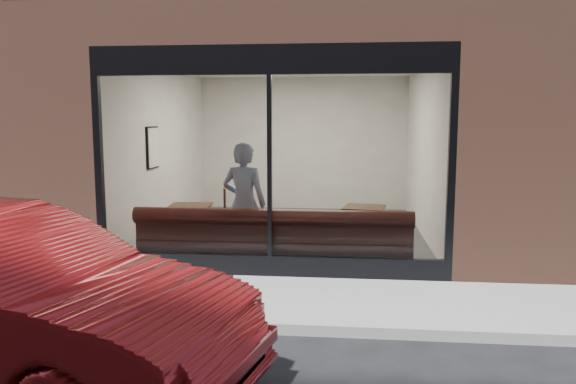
# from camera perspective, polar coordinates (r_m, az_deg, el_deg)

# --- Properties ---
(ground) EXTENTS (120.00, 120.00, 0.00)m
(ground) POSITION_cam_1_polar(r_m,az_deg,el_deg) (6.10, -4.50, -13.83)
(ground) COLOR black
(ground) RESTS_ON ground
(sidewalk_near) EXTENTS (40.00, 2.00, 0.01)m
(sidewalk_near) POSITION_cam_1_polar(r_m,az_deg,el_deg) (7.03, -3.00, -10.84)
(sidewalk_near) COLOR gray
(sidewalk_near) RESTS_ON ground
(kerb_near) EXTENTS (40.00, 0.10, 0.12)m
(kerb_near) POSITION_cam_1_polar(r_m,az_deg,el_deg) (6.03, -4.60, -13.47)
(kerb_near) COLOR gray
(kerb_near) RESTS_ON ground
(host_building_pier_left) EXTENTS (2.50, 12.00, 3.20)m
(host_building_pier_left) POSITION_cam_1_polar(r_m,az_deg,el_deg) (14.42, -13.56, 4.87)
(host_building_pier_left) COLOR brown
(host_building_pier_left) RESTS_ON ground
(host_building_pier_right) EXTENTS (2.50, 12.00, 3.20)m
(host_building_pier_right) POSITION_cam_1_polar(r_m,az_deg,el_deg) (13.87, 17.22, 4.64)
(host_building_pier_right) COLOR brown
(host_building_pier_right) RESTS_ON ground
(host_building_backfill) EXTENTS (5.00, 6.00, 3.20)m
(host_building_backfill) POSITION_cam_1_polar(r_m,az_deg,el_deg) (16.63, 2.33, 5.40)
(host_building_backfill) COLOR brown
(host_building_backfill) RESTS_ON ground
(cafe_floor) EXTENTS (6.00, 6.00, 0.00)m
(cafe_floor) POSITION_cam_1_polar(r_m,az_deg,el_deg) (10.86, 0.27, -4.15)
(cafe_floor) COLOR #2D2D30
(cafe_floor) RESTS_ON ground
(cafe_ceiling) EXTENTS (6.00, 6.00, 0.00)m
(cafe_ceiling) POSITION_cam_1_polar(r_m,az_deg,el_deg) (10.68, 0.29, 12.75)
(cafe_ceiling) COLOR white
(cafe_ceiling) RESTS_ON host_building_upper
(cafe_wall_back) EXTENTS (5.00, 0.00, 5.00)m
(cafe_wall_back) POSITION_cam_1_polar(r_m,az_deg,el_deg) (13.63, 1.52, 4.93)
(cafe_wall_back) COLOR beige
(cafe_wall_back) RESTS_ON ground
(cafe_wall_left) EXTENTS (0.00, 6.00, 6.00)m
(cafe_wall_left) POSITION_cam_1_polar(r_m,az_deg,el_deg) (11.18, -12.56, 4.18)
(cafe_wall_left) COLOR beige
(cafe_wall_left) RESTS_ON ground
(cafe_wall_right) EXTENTS (0.00, 6.00, 6.00)m
(cafe_wall_right) POSITION_cam_1_polar(r_m,az_deg,el_deg) (10.70, 13.70, 4.00)
(cafe_wall_right) COLOR beige
(cafe_wall_right) RESTS_ON ground
(storefront_kick) EXTENTS (5.00, 0.10, 0.30)m
(storefront_kick) POSITION_cam_1_polar(r_m,az_deg,el_deg) (7.98, -1.83, -7.50)
(storefront_kick) COLOR black
(storefront_kick) RESTS_ON ground
(storefront_header) EXTENTS (5.00, 0.10, 0.40)m
(storefront_header) POSITION_cam_1_polar(r_m,az_deg,el_deg) (7.75, -1.92, 13.31)
(storefront_header) COLOR black
(storefront_header) RESTS_ON host_building_upper
(storefront_mullion) EXTENTS (0.06, 0.10, 2.50)m
(storefront_mullion) POSITION_cam_1_polar(r_m,az_deg,el_deg) (7.74, -1.88, 2.56)
(storefront_mullion) COLOR black
(storefront_mullion) RESTS_ON storefront_kick
(storefront_glass) EXTENTS (4.80, 0.00, 4.80)m
(storefront_glass) POSITION_cam_1_polar(r_m,az_deg,el_deg) (7.71, -1.91, 2.54)
(storefront_glass) COLOR white
(storefront_glass) RESTS_ON storefront_kick
(banquette) EXTENTS (4.00, 0.55, 0.45)m
(banquette) POSITION_cam_1_polar(r_m,az_deg,el_deg) (8.35, -1.46, -6.30)
(banquette) COLOR #381714
(banquette) RESTS_ON cafe_floor
(person) EXTENTS (0.75, 0.56, 1.87)m
(person) POSITION_cam_1_polar(r_m,az_deg,el_deg) (8.50, -4.48, -1.19)
(person) COLOR #9BB4D5
(person) RESTS_ON cafe_floor
(cafe_table_left) EXTENTS (0.73, 0.73, 0.04)m
(cafe_table_left) POSITION_cam_1_polar(r_m,az_deg,el_deg) (9.62, -9.93, -1.42)
(cafe_table_left) COLOR #312113
(cafe_table_left) RESTS_ON cafe_floor
(cafe_table_right) EXTENTS (0.75, 0.75, 0.04)m
(cafe_table_right) POSITION_cam_1_polar(r_m,az_deg,el_deg) (9.39, 7.74, -1.60)
(cafe_table_right) COLOR #312113
(cafe_table_right) RESTS_ON cafe_floor
(cafe_chair_left) EXTENTS (0.56, 0.56, 0.04)m
(cafe_chair_left) POSITION_cam_1_polar(r_m,az_deg,el_deg) (10.51, -7.46, -3.39)
(cafe_chair_left) COLOR #312113
(cafe_chair_left) RESTS_ON cafe_floor
(wall_poster) EXTENTS (0.02, 0.53, 0.71)m
(wall_poster) POSITION_cam_1_polar(r_m,az_deg,el_deg) (10.54, -13.51, 4.42)
(wall_poster) COLOR white
(wall_poster) RESTS_ON cafe_wall_left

